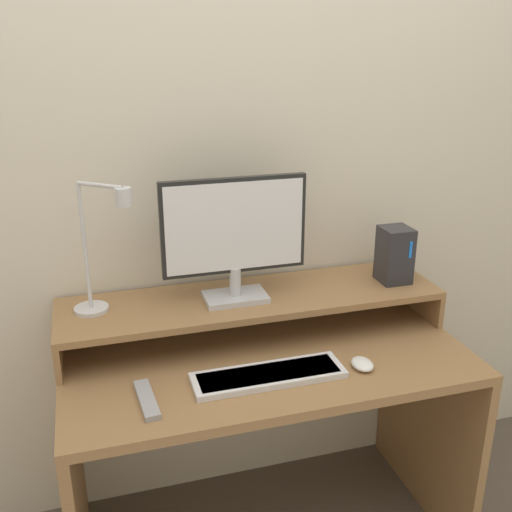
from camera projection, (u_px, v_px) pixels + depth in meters
The scene contains 9 objects.
wall_back at pixel (235, 156), 1.95m from camera, with size 6.00×0.05×2.50m.
desk at pixel (266, 409), 1.90m from camera, with size 1.23×0.63×0.70m.
monitor_shelf at pixel (252, 301), 1.93m from camera, with size 1.23×0.32×0.13m.
monitor at pixel (234, 235), 1.82m from camera, with size 0.45×0.12×0.39m.
desk_lamp at pixel (101, 254), 1.73m from camera, with size 0.19×0.17×0.40m.
router_dock at pixel (395, 255), 2.01m from camera, with size 0.10×0.11×0.19m.
keyboard at pixel (269, 375), 1.70m from camera, with size 0.44×0.13×0.02m.
mouse at pixel (362, 364), 1.75m from camera, with size 0.06×0.08×0.03m.
remote_control at pixel (147, 400), 1.59m from camera, with size 0.05×0.18×0.02m.
Camera 1 is at (-0.49, -1.22, 1.62)m, focal length 42.00 mm.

